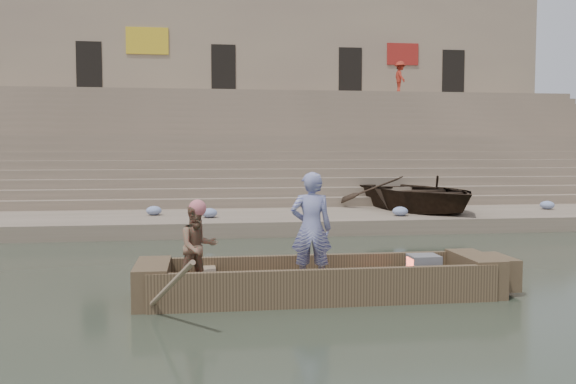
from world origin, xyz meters
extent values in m
plane|color=#262F23|center=(0.00, 0.00, 0.00)|extent=(120.00, 120.00, 0.00)
cube|color=#82705D|center=(0.00, 8.00, 0.20)|extent=(32.00, 4.00, 0.40)
cube|color=#82705D|center=(0.00, 15.50, 1.40)|extent=(32.00, 3.00, 2.80)
cube|color=#82705D|center=(0.00, 22.50, 2.60)|extent=(32.00, 3.00, 5.20)
cube|color=#82705D|center=(0.00, 10.25, 0.35)|extent=(32.00, 0.50, 0.70)
cube|color=#82705D|center=(0.00, 10.75, 0.50)|extent=(32.00, 0.50, 1.00)
cube|color=#82705D|center=(0.00, 11.25, 0.65)|extent=(32.00, 0.50, 1.30)
cube|color=#82705D|center=(0.00, 11.75, 0.80)|extent=(32.00, 0.50, 1.60)
cube|color=#82705D|center=(0.00, 12.25, 0.95)|extent=(32.00, 0.50, 1.90)
cube|color=#82705D|center=(0.00, 12.75, 1.10)|extent=(32.00, 0.50, 2.20)
cube|color=#82705D|center=(0.00, 13.25, 1.25)|extent=(32.00, 0.50, 2.50)
cube|color=#82705D|center=(0.00, 13.75, 1.40)|extent=(32.00, 0.50, 2.80)
cube|color=#82705D|center=(0.00, 17.25, 1.55)|extent=(32.00, 0.50, 3.10)
cube|color=#82705D|center=(0.00, 17.75, 1.70)|extent=(32.00, 0.50, 3.40)
cube|color=#82705D|center=(0.00, 18.25, 1.85)|extent=(32.00, 0.50, 3.70)
cube|color=#82705D|center=(0.00, 18.75, 2.00)|extent=(32.00, 0.50, 4.00)
cube|color=#82705D|center=(0.00, 19.25, 2.15)|extent=(32.00, 0.50, 4.30)
cube|color=#82705D|center=(0.00, 19.75, 2.30)|extent=(32.00, 0.50, 4.60)
cube|color=#82705D|center=(0.00, 20.25, 2.45)|extent=(32.00, 0.50, 4.90)
cube|color=#82705D|center=(0.00, 20.75, 2.60)|extent=(32.00, 0.50, 5.20)
cube|color=gray|center=(0.00, 26.50, 5.60)|extent=(32.00, 5.00, 11.20)
cube|color=black|center=(-9.00, 24.05, 6.60)|extent=(1.30, 0.18, 2.60)
cube|color=black|center=(-2.00, 24.05, 6.60)|extent=(1.30, 0.18, 2.60)
cube|color=black|center=(5.00, 24.05, 6.60)|extent=(1.30, 0.18, 2.60)
cube|color=black|center=(11.00, 24.05, 6.60)|extent=(1.30, 0.18, 2.60)
cube|color=gold|center=(-6.00, 23.98, 8.00)|extent=(2.20, 0.10, 1.40)
cube|color=maroon|center=(8.00, 23.98, 7.60)|extent=(1.80, 0.10, 1.20)
cube|color=brown|center=(-1.48, -0.50, 0.11)|extent=(5.00, 1.30, 0.22)
cube|color=brown|center=(-1.48, -1.12, 0.28)|extent=(5.20, 0.12, 0.56)
cube|color=brown|center=(-1.48, 0.12, 0.28)|extent=(5.20, 0.12, 0.56)
cube|color=brown|center=(-4.03, -0.50, 0.30)|extent=(0.50, 1.30, 0.60)
cube|color=brown|center=(1.07, -0.50, 0.30)|extent=(0.50, 1.30, 0.60)
cube|color=brown|center=(1.47, -0.50, 0.32)|extent=(0.35, 0.90, 0.50)
cube|color=#937A5B|center=(-3.23, -0.50, 0.40)|extent=(0.30, 1.20, 0.08)
cylinder|color=#937A5B|center=(-3.88, -1.40, 0.30)|extent=(1.03, 2.10, 1.36)
sphere|color=#C5616A|center=(-3.35, -0.65, 1.43)|extent=(0.26, 0.26, 0.26)
imported|color=navy|center=(-1.63, -0.57, 1.09)|extent=(0.68, 0.50, 1.74)
imported|color=#256F4B|center=(-3.35, -0.65, 0.86)|extent=(0.75, 0.67, 1.27)
cube|color=slate|center=(0.21, -0.50, 0.42)|extent=(0.46, 0.42, 0.40)
cube|color=#E5593F|center=(0.00, -0.50, 0.42)|extent=(0.04, 0.34, 0.32)
imported|color=#2D2116|center=(3.39, 8.51, 0.94)|extent=(4.74, 5.89, 1.08)
imported|color=maroon|center=(7.15, 21.77, 6.04)|extent=(0.64, 1.10, 1.69)
ellipsoid|color=#3F5999|center=(4.24, 8.58, 0.53)|extent=(0.44, 0.44, 0.26)
ellipsoid|color=#3F5999|center=(2.33, 7.05, 0.53)|extent=(0.44, 0.44, 0.26)
ellipsoid|color=#3F5999|center=(-4.63, 8.23, 0.53)|extent=(0.44, 0.44, 0.26)
ellipsoid|color=#3F5999|center=(-3.06, 7.37, 0.53)|extent=(0.44, 0.44, 0.26)
ellipsoid|color=#3F5999|center=(7.55, 8.27, 0.53)|extent=(0.44, 0.44, 0.26)
camera|label=1|loc=(-3.31, -9.84, 2.31)|focal=38.61mm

